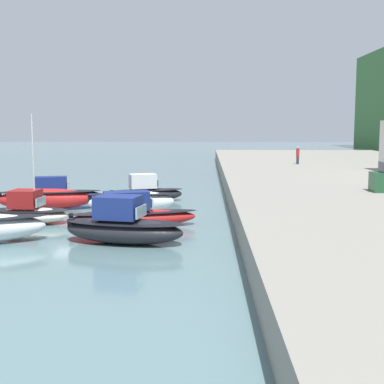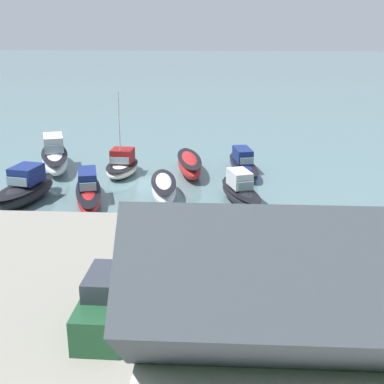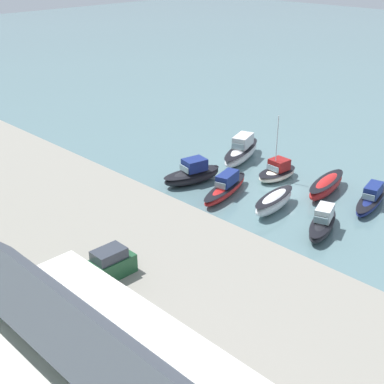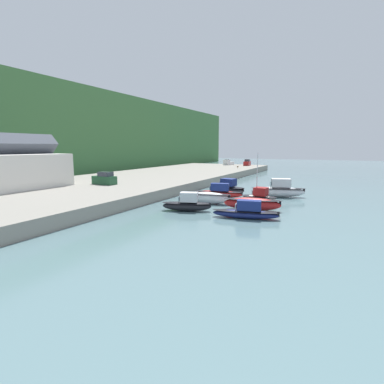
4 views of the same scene
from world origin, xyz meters
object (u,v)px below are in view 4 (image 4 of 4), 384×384
Objects in this scene: moored_boat_4 at (246,212)px; moored_boat_0 at (187,204)px; moored_boat_6 at (259,197)px; parked_car_0 at (247,163)px; parked_car_1 at (105,179)px; moored_boat_1 at (208,198)px; pickup_truck_0 at (228,163)px; dog_on_quay at (238,167)px; moored_boat_7 at (278,190)px; moored_boat_3 at (227,188)px; moored_boat_2 at (218,192)px; moored_boat_5 at (252,204)px.

moored_boat_0 is at bearing 74.63° from moored_boat_4.
parked_car_0 is at bearing 22.33° from moored_boat_6.
parked_car_1 is (-61.54, 6.49, 0.00)m from parked_car_0.
moored_boat_1 is 19.62m from parked_car_1.
pickup_truck_0 is 6.31× the size of dog_on_quay.
moored_boat_1 is 62.97m from parked_car_0.
dog_on_quay is at bearing 8.94° from moored_boat_7.
moored_boat_6 reaches higher than moored_boat_3.
moored_boat_2 is 1.11× the size of moored_boat_5.
moored_boat_5 is 1.06× the size of moored_boat_6.
dog_on_quay is (43.41, 17.95, 1.32)m from moored_boat_6.
moored_boat_3 is 9.23m from moored_boat_6.
moored_boat_2 is at bearing 117.02° from pickup_truck_0.
moored_boat_1 is at bearing 128.04° from moored_boat_6.
moored_boat_7 is 29.21m from parked_car_1.
moored_boat_2 is 1.08× the size of moored_boat_4.
moored_boat_4 is (-6.12, -7.44, -0.14)m from moored_boat_1.
moored_boat_5 is 9.69× the size of dog_on_quay.
moored_boat_2 is 2.00× the size of parked_car_1.
moored_boat_7 reaches higher than moored_boat_0.
moored_boat_6 reaches higher than moored_boat_5.
moored_boat_5 is 0.85× the size of moored_boat_7.
moored_boat_7 is at bearing -9.30° from moored_boat_6.
moored_boat_6 is at bearing -5.19° from moored_boat_4.
parked_car_1 is (1.52, 26.33, 1.73)m from moored_boat_5.
parked_car_0 is at bearing -4.90° from parked_car_1.
moored_boat_2 is 1.71× the size of pickup_truck_0.
moored_boat_5 is 66.13m from parked_car_0.
pickup_truck_0 is (51.98, 19.24, 1.52)m from moored_boat_3.
parked_car_0 reaches higher than moored_boat_3.
moored_boat_0 is 0.92× the size of moored_boat_3.
moored_boat_4 is at bearing -140.71° from moored_boat_3.
moored_boat_4 is 4.69m from moored_boat_5.
parked_car_1 reaches higher than moored_boat_5.
moored_boat_6 is at bearing -114.46° from moored_boat_2.
moored_boat_7 reaches higher than moored_boat_3.
moored_boat_3 is at bearing -12.46° from moored_boat_2.
pickup_truck_0 is at bearing 4.42° from moored_boat_2.
moored_boat_3 is 1.69× the size of parked_car_1.
moored_boat_2 is 0.95× the size of moored_boat_7.
moored_boat_0 is 15.71m from moored_boat_3.
moored_boat_0 reaches higher than moored_boat_5.
moored_boat_3 is 1.65× the size of parked_car_0.
moored_boat_0 is 18.12m from moored_boat_7.
dog_on_quay is (37.59, 10.78, 1.16)m from moored_boat_3.
moored_boat_5 is (4.18, -7.22, -0.01)m from moored_boat_0.
parked_car_1 is 48.24m from dog_on_quay.
moored_boat_4 is at bearing 63.41° from dog_on_quay.
moored_boat_6 reaches higher than moored_boat_0.
parked_car_0 reaches higher than moored_boat_0.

